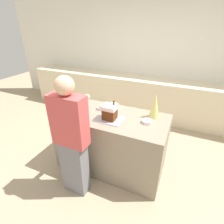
{
  "coord_description": "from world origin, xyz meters",
  "views": [
    {
      "loc": [
        0.88,
        -1.95,
        2.05
      ],
      "look_at": [
        0.01,
        0.0,
        0.95
      ],
      "focal_mm": 28.0,
      "sensor_mm": 36.0,
      "label": 1
    }
  ],
  "objects_px": {
    "candy_bowl_beside_tree": "(113,105)",
    "person": "(72,139)",
    "baking_tray": "(110,119)",
    "decorative_tree": "(155,106)",
    "candy_bowl_near_tray_left": "(74,105)",
    "candy_bowl_center_rear": "(101,108)",
    "gingerbread_house": "(110,112)",
    "candy_bowl_behind_tray": "(147,121)"
  },
  "relations": [
    {
      "from": "candy_bowl_beside_tree",
      "to": "candy_bowl_behind_tray",
      "type": "height_order",
      "value": "candy_bowl_beside_tree"
    },
    {
      "from": "baking_tray",
      "to": "gingerbread_house",
      "type": "height_order",
      "value": "gingerbread_house"
    },
    {
      "from": "baking_tray",
      "to": "person",
      "type": "distance_m",
      "value": 0.58
    },
    {
      "from": "decorative_tree",
      "to": "person",
      "type": "distance_m",
      "value": 1.16
    },
    {
      "from": "baking_tray",
      "to": "candy_bowl_beside_tree",
      "type": "distance_m",
      "value": 0.4
    },
    {
      "from": "candy_bowl_beside_tree",
      "to": "baking_tray",
      "type": "bearing_deg",
      "value": -71.49
    },
    {
      "from": "gingerbread_house",
      "to": "decorative_tree",
      "type": "xyz_separation_m",
      "value": [
        0.52,
        0.3,
        0.06
      ]
    },
    {
      "from": "gingerbread_house",
      "to": "person",
      "type": "bearing_deg",
      "value": -117.41
    },
    {
      "from": "decorative_tree",
      "to": "candy_bowl_behind_tray",
      "type": "relative_size",
      "value": 2.53
    },
    {
      "from": "gingerbread_house",
      "to": "candy_bowl_beside_tree",
      "type": "xyz_separation_m",
      "value": [
        -0.13,
        0.38,
        -0.09
      ]
    },
    {
      "from": "baking_tray",
      "to": "gingerbread_house",
      "type": "xyz_separation_m",
      "value": [
        0.0,
        0.0,
        0.11
      ]
    },
    {
      "from": "baking_tray",
      "to": "gingerbread_house",
      "type": "relative_size",
      "value": 1.41
    },
    {
      "from": "baking_tray",
      "to": "candy_bowl_beside_tree",
      "type": "height_order",
      "value": "candy_bowl_beside_tree"
    },
    {
      "from": "decorative_tree",
      "to": "candy_bowl_near_tray_left",
      "type": "distance_m",
      "value": 1.23
    },
    {
      "from": "baking_tray",
      "to": "person",
      "type": "height_order",
      "value": "person"
    },
    {
      "from": "decorative_tree",
      "to": "candy_bowl_beside_tree",
      "type": "bearing_deg",
      "value": 173.25
    },
    {
      "from": "candy_bowl_beside_tree",
      "to": "candy_bowl_behind_tray",
      "type": "xyz_separation_m",
      "value": [
        0.61,
        -0.27,
        -0.0
      ]
    },
    {
      "from": "baking_tray",
      "to": "gingerbread_house",
      "type": "bearing_deg",
      "value": 30.68
    },
    {
      "from": "candy_bowl_center_rear",
      "to": "person",
      "type": "relative_size",
      "value": 0.07
    },
    {
      "from": "candy_bowl_behind_tray",
      "to": "person",
      "type": "relative_size",
      "value": 0.09
    },
    {
      "from": "candy_bowl_behind_tray",
      "to": "candy_bowl_near_tray_left",
      "type": "relative_size",
      "value": 1.0
    },
    {
      "from": "decorative_tree",
      "to": "candy_bowl_center_rear",
      "type": "relative_size",
      "value": 2.93
    },
    {
      "from": "candy_bowl_near_tray_left",
      "to": "candy_bowl_behind_tray",
      "type": "bearing_deg",
      "value": -1.81
    },
    {
      "from": "candy_bowl_beside_tree",
      "to": "candy_bowl_center_rear",
      "type": "distance_m",
      "value": 0.2
    },
    {
      "from": "decorative_tree",
      "to": "candy_bowl_center_rear",
      "type": "xyz_separation_m",
      "value": [
        -0.76,
        -0.08,
        -0.15
      ]
    },
    {
      "from": "candy_bowl_center_rear",
      "to": "decorative_tree",
      "type": "bearing_deg",
      "value": 6.08
    },
    {
      "from": "candy_bowl_behind_tray",
      "to": "candy_bowl_center_rear",
      "type": "xyz_separation_m",
      "value": [
        -0.72,
        0.11,
        0.0
      ]
    },
    {
      "from": "person",
      "to": "candy_bowl_near_tray_left",
      "type": "bearing_deg",
      "value": 122.68
    },
    {
      "from": "baking_tray",
      "to": "person",
      "type": "relative_size",
      "value": 0.23
    },
    {
      "from": "decorative_tree",
      "to": "candy_bowl_near_tray_left",
      "type": "bearing_deg",
      "value": -172.65
    },
    {
      "from": "baking_tray",
      "to": "candy_bowl_center_rear",
      "type": "relative_size",
      "value": 3.12
    },
    {
      "from": "candy_bowl_near_tray_left",
      "to": "candy_bowl_beside_tree",
      "type": "bearing_deg",
      "value": 22.66
    },
    {
      "from": "decorative_tree",
      "to": "gingerbread_house",
      "type": "bearing_deg",
      "value": -149.9
    },
    {
      "from": "candy_bowl_behind_tray",
      "to": "candy_bowl_center_rear",
      "type": "height_order",
      "value": "candy_bowl_center_rear"
    },
    {
      "from": "candy_bowl_beside_tree",
      "to": "person",
      "type": "relative_size",
      "value": 0.09
    },
    {
      "from": "gingerbread_house",
      "to": "candy_bowl_near_tray_left",
      "type": "distance_m",
      "value": 0.71
    },
    {
      "from": "baking_tray",
      "to": "decorative_tree",
      "type": "height_order",
      "value": "decorative_tree"
    },
    {
      "from": "decorative_tree",
      "to": "person",
      "type": "bearing_deg",
      "value": -134.09
    },
    {
      "from": "candy_bowl_beside_tree",
      "to": "candy_bowl_near_tray_left",
      "type": "height_order",
      "value": "candy_bowl_beside_tree"
    },
    {
      "from": "candy_bowl_beside_tree",
      "to": "person",
      "type": "distance_m",
      "value": 0.9
    },
    {
      "from": "baking_tray",
      "to": "person",
      "type": "xyz_separation_m",
      "value": [
        -0.26,
        -0.51,
        -0.08
      ]
    },
    {
      "from": "gingerbread_house",
      "to": "candy_bowl_behind_tray",
      "type": "relative_size",
      "value": 1.91
    }
  ]
}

